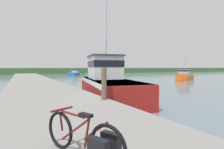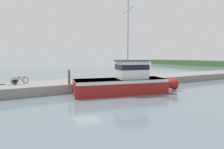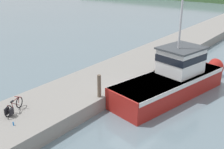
{
  "view_description": "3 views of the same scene",
  "coord_description": "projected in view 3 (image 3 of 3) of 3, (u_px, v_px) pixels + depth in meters",
  "views": [
    {
      "loc": [
        -5.01,
        -8.44,
        2.36
      ],
      "look_at": [
        -0.9,
        -0.68,
        2.01
      ],
      "focal_mm": 28.0,
      "sensor_mm": 36.0,
      "label": 1
    },
    {
      "loc": [
        15.84,
        -5.49,
        3.66
      ],
      "look_at": [
        -0.25,
        2.8,
        1.83
      ],
      "focal_mm": 28.0,
      "sensor_mm": 36.0,
      "label": 2
    },
    {
      "loc": [
        8.74,
        -13.45,
        8.59
      ],
      "look_at": [
        -3.13,
        1.87,
        1.07
      ],
      "focal_mm": 45.0,
      "sensor_mm": 36.0,
      "label": 3
    }
  ],
  "objects": [
    {
      "name": "ground_plane",
      "position": [
        133.0,
        109.0,
        18.01
      ],
      "size": [
        320.0,
        320.0,
        0.0
      ],
      "primitive_type": "plane",
      "color": "slate"
    },
    {
      "name": "dock_pier",
      "position": [
        90.0,
        88.0,
        19.95
      ],
      "size": [
        4.63,
        80.0,
        0.9
      ],
      "primitive_type": "cube",
      "color": "gray",
      "rests_on": "ground_plane"
    },
    {
      "name": "fishing_boat_main",
      "position": [
        174.0,
        78.0,
        19.76
      ],
      "size": [
        4.61,
        11.1,
        9.79
      ],
      "rotation": [
        0.0,
        0.0,
        -0.19
      ],
      "color": "maroon",
      "rests_on": "ground_plane"
    },
    {
      "name": "bicycle_touring",
      "position": [
        12.0,
        108.0,
        15.53
      ],
      "size": [
        0.86,
        1.64,
        0.74
      ],
      "rotation": [
        0.0,
        0.0,
        0.42
      ],
      "color": "black",
      "rests_on": "dock_pier"
    },
    {
      "name": "mooring_post",
      "position": [
        99.0,
        86.0,
        17.38
      ],
      "size": [
        0.24,
        0.24,
        1.46
      ],
      "primitive_type": "cylinder",
      "color": "brown",
      "rests_on": "dock_pier"
    },
    {
      "name": "water_bottle_by_bike",
      "position": [
        13.0,
        124.0,
        14.44
      ],
      "size": [
        0.07,
        0.07,
        0.19
      ],
      "primitive_type": "cylinder",
      "color": "blue",
      "rests_on": "dock_pier"
    }
  ]
}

